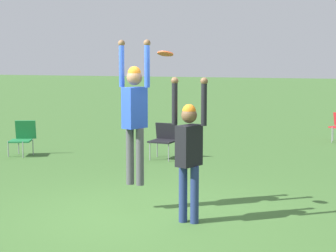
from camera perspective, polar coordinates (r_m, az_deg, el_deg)
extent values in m
plane|color=#3D662D|center=(8.39, -2.68, -9.07)|extent=(120.00, 120.00, 0.00)
cylinder|color=#4C4C51|center=(8.57, -3.88, -3.07)|extent=(0.12, 0.12, 0.87)
cylinder|color=#4C4C51|center=(8.51, -2.87, -3.14)|extent=(0.12, 0.12, 0.87)
cube|color=blue|center=(8.44, -3.41, 1.87)|extent=(0.31, 0.41, 0.62)
sphere|color=#9E704C|center=(8.41, -3.44, 4.96)|extent=(0.24, 0.24, 0.24)
sphere|color=orange|center=(8.41, -3.44, 5.40)|extent=(0.20, 0.20, 0.20)
cylinder|color=blue|center=(8.50, -4.73, 6.17)|extent=(0.08, 0.08, 0.65)
sphere|color=#9E704C|center=(8.50, -4.75, 8.37)|extent=(0.10, 0.10, 0.10)
cylinder|color=blue|center=(8.33, -2.14, 6.18)|extent=(0.08, 0.08, 0.65)
sphere|color=#9E704C|center=(8.33, -2.15, 8.42)|extent=(0.10, 0.10, 0.10)
cylinder|color=navy|center=(7.97, 1.54, -6.91)|extent=(0.12, 0.12, 0.81)
cylinder|color=navy|center=(7.92, 2.71, -7.00)|extent=(0.12, 0.12, 0.81)
cube|color=black|center=(7.81, 2.15, -2.00)|extent=(0.32, 0.42, 0.58)
sphere|color=brown|center=(7.75, 2.16, 1.10)|extent=(0.22, 0.22, 0.22)
sphere|color=orange|center=(7.75, 2.16, 1.55)|extent=(0.19, 0.19, 0.19)
cylinder|color=black|center=(7.81, 0.68, 2.38)|extent=(0.08, 0.08, 0.61)
sphere|color=brown|center=(7.79, 0.68, 4.61)|extent=(0.10, 0.10, 0.10)
cylinder|color=black|center=(7.67, 3.68, 2.29)|extent=(0.08, 0.08, 0.61)
sphere|color=brown|center=(7.66, 3.69, 4.56)|extent=(0.10, 0.10, 0.10)
cylinder|color=#E04C23|center=(8.06, -0.27, 7.36)|extent=(0.23, 0.23, 0.08)
cylinder|color=gray|center=(13.74, -15.93, -2.24)|extent=(0.02, 0.02, 0.38)
cylinder|color=gray|center=(13.51, -14.53, -2.36)|extent=(0.02, 0.02, 0.38)
cylinder|color=gray|center=(14.07, -14.94, -2.01)|extent=(0.02, 0.02, 0.38)
cylinder|color=gray|center=(13.84, -13.56, -2.11)|extent=(0.02, 0.02, 0.38)
cube|color=#1E753D|center=(13.76, -14.76, -1.47)|extent=(0.63, 0.63, 0.04)
cube|color=#1E753D|center=(13.91, -14.26, -0.36)|extent=(0.49, 0.30, 0.45)
cylinder|color=gray|center=(12.78, -1.85, -2.53)|extent=(0.02, 0.02, 0.44)
cylinder|color=gray|center=(12.61, 0.06, -2.65)|extent=(0.02, 0.02, 0.44)
cylinder|color=gray|center=(13.20, -1.10, -2.23)|extent=(0.02, 0.02, 0.44)
cylinder|color=gray|center=(13.04, 0.76, -2.34)|extent=(0.02, 0.02, 0.44)
cube|color=black|center=(12.87, -0.53, -1.56)|extent=(0.57, 0.57, 0.04)
cube|color=black|center=(13.08, -0.14, -0.51)|extent=(0.54, 0.14, 0.38)
cylinder|color=gray|center=(16.07, 16.33, -0.88)|extent=(0.02, 0.02, 0.43)
cylinder|color=gray|center=(16.45, 16.43, -0.71)|extent=(0.02, 0.02, 0.43)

